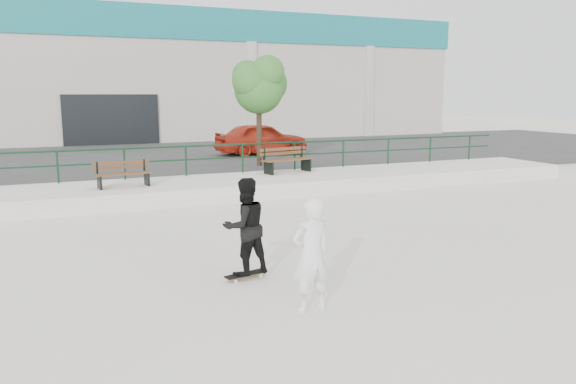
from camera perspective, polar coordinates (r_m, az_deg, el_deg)
name	(u,v)px	position (r m, az deg, el deg)	size (l,w,h in m)	color
ground	(281,302)	(9.01, -0.68, -11.14)	(120.00, 120.00, 0.00)	beige
ledge	(164,191)	(17.82, -12.44, 0.07)	(30.00, 3.00, 0.50)	beige
parking_strip	(128,161)	(26.14, -15.97, 3.02)	(60.00, 14.00, 0.50)	#353535
railing	(156,155)	(18.95, -13.30, 3.65)	(28.00, 0.06, 1.03)	#143821
commercial_building	(96,73)	(39.91, -18.91, 11.37)	(44.20, 16.33, 8.00)	silver
bench_left	(123,174)	(17.37, -16.43, 1.75)	(1.71, 0.67, 0.77)	brown
bench_right	(287,160)	(19.73, -0.14, 3.27)	(2.00, 0.94, 0.89)	brown
tree	(259,84)	(21.58, -2.92, 10.94)	(2.33, 2.08, 4.15)	#3E311F
red_car	(261,138)	(25.72, -2.72, 5.45)	(1.70, 4.22, 1.44)	#B22A15
skateboard	(246,275)	(10.10, -4.32, -8.37)	(0.81, 0.37, 0.09)	black
standing_skater	(245,226)	(9.86, -4.38, -3.50)	(0.83, 0.65, 1.72)	black
seated_skater	(311,255)	(8.42, 2.39, -6.41)	(0.64, 0.42, 1.74)	white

